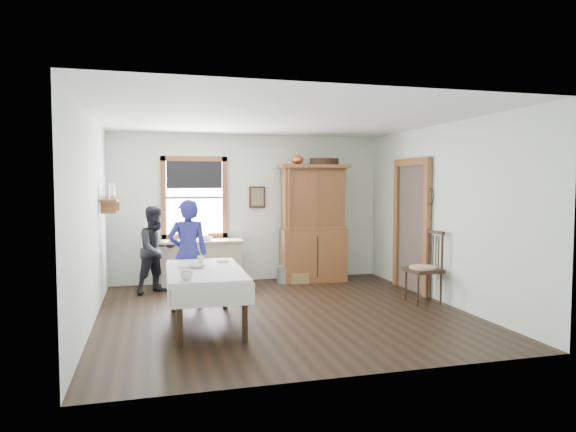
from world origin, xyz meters
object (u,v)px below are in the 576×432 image
(spindle_chair, at_px, (423,267))
(pail, at_px, (284,275))
(work_counter, at_px, (202,263))
(figure_dark, at_px, (156,253))
(dining_table, at_px, (205,297))
(wicker_basket, at_px, (299,278))
(woman_blue, at_px, (188,258))
(china_hutch, at_px, (313,223))

(spindle_chair, xyz_separation_m, pail, (-1.65, 2.03, -0.41))
(work_counter, distance_m, figure_dark, 0.90)
(spindle_chair, distance_m, pail, 2.65)
(dining_table, distance_m, wicker_basket, 3.07)
(pail, distance_m, woman_blue, 2.35)
(work_counter, xyz_separation_m, spindle_chair, (3.11, -2.16, 0.14))
(dining_table, distance_m, spindle_chair, 3.35)
(wicker_basket, bearing_deg, pail, 166.28)
(china_hutch, xyz_separation_m, figure_dark, (-2.82, -0.35, -0.41))
(pail, xyz_separation_m, woman_blue, (-1.80, -1.39, 0.59))
(work_counter, bearing_deg, figure_dark, -150.14)
(work_counter, relative_size, dining_table, 0.78)
(pail, distance_m, wicker_basket, 0.28)
(wicker_basket, xyz_separation_m, woman_blue, (-2.07, -1.33, 0.63))
(dining_table, bearing_deg, china_hutch, 48.42)
(work_counter, height_order, wicker_basket, work_counter)
(spindle_chair, bearing_deg, figure_dark, 150.89)
(work_counter, bearing_deg, china_hutch, 2.24)
(spindle_chair, bearing_deg, china_hutch, 112.16)
(figure_dark, bearing_deg, china_hutch, -26.39)
(dining_table, bearing_deg, pail, 55.77)
(china_hutch, relative_size, dining_table, 1.18)
(wicker_basket, xyz_separation_m, figure_dark, (-2.50, -0.19, 0.57))
(pail, bearing_deg, wicker_basket, -13.72)
(work_counter, xyz_separation_m, pail, (1.46, -0.13, -0.26))
(work_counter, height_order, pail, work_counter)
(woman_blue, height_order, figure_dark, woman_blue)
(work_counter, height_order, woman_blue, woman_blue)
(spindle_chair, bearing_deg, work_counter, 140.70)
(woman_blue, xyz_separation_m, figure_dark, (-0.43, 1.13, -0.06))
(work_counter, relative_size, woman_blue, 0.97)
(china_hutch, distance_m, dining_table, 3.46)
(wicker_basket, bearing_deg, work_counter, 173.60)
(dining_table, bearing_deg, work_counter, 85.48)
(spindle_chair, xyz_separation_m, wicker_basket, (-1.39, 1.96, -0.46))
(china_hutch, height_order, pail, china_hutch)
(wicker_basket, bearing_deg, woman_blue, -147.33)
(spindle_chair, xyz_separation_m, figure_dark, (-3.88, 1.77, 0.11))
(work_counter, xyz_separation_m, china_hutch, (2.05, -0.04, 0.67))
(dining_table, bearing_deg, figure_dark, 104.54)
(pail, xyz_separation_m, figure_dark, (-2.23, -0.26, 0.52))
(dining_table, relative_size, pail, 6.41)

